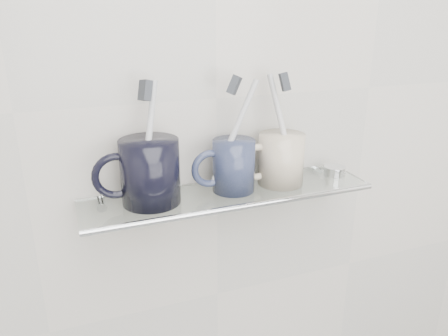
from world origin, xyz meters
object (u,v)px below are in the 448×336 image
mug_center (234,166)px  mug_right (281,159)px  shelf_glass (229,194)px  mug_left (150,172)px

mug_center → mug_right: (0.09, 0.00, 0.00)m
shelf_glass → mug_right: size_ratio=5.51×
mug_left → mug_right: size_ratio=1.16×
mug_left → mug_center: bearing=17.9°
shelf_glass → mug_left: 0.14m
shelf_glass → mug_left: mug_left is taller
mug_center → mug_right: size_ratio=0.99×
mug_left → mug_right: mug_left is taller
shelf_glass → mug_right: mug_right is taller
mug_center → mug_right: mug_right is taller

